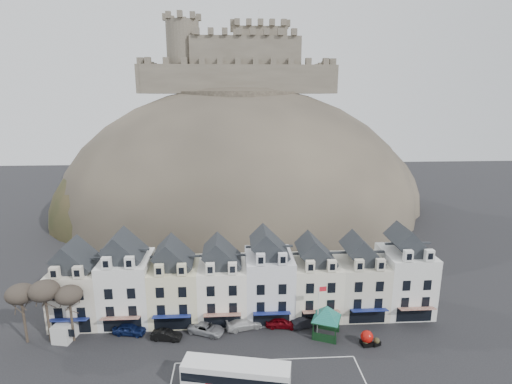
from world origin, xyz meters
TOP-DOWN VIEW (x-y plane):
  - coach_bay_markings at (2.00, 1.25)m, footprint 22.00×7.50m
  - townhouse_terrace at (0.15, 15.97)m, footprint 54.40×9.35m
  - castle_hill at (1.25, 68.95)m, footprint 100.00×76.00m
  - castle at (0.51, 75.93)m, footprint 50.20×22.20m
  - tree_left_far at (-29.00, 10.50)m, footprint 3.61×3.61m
  - tree_left_mid at (-26.00, 10.50)m, footprint 3.78×3.78m
  - tree_left_near at (-23.00, 10.50)m, footprint 3.43×3.43m
  - bus at (-1.65, 0.06)m, footprint 12.16×5.10m
  - bus_shelter at (10.52, 9.50)m, footprint 6.57×6.57m
  - red_buoy at (15.38, 7.25)m, footprint 1.62×1.62m
  - flagpole at (9.42, 9.43)m, footprint 1.09×0.19m
  - white_van at (-23.98, 12.00)m, footprint 3.24×5.58m
  - planter_west at (15.19, 7.00)m, footprint 1.04×0.69m
  - planter_east at (16.62, 7.00)m, footprint 1.25×0.94m
  - car_navy at (-16.00, 11.53)m, footprint 4.64×2.52m
  - car_black at (-10.80, 9.96)m, footprint 4.21×2.04m
  - car_silver at (-5.60, 11.13)m, footprint 5.40×4.00m
  - car_white at (-0.40, 12.00)m, footprint 5.50×3.27m
  - car_maroon at (4.80, 12.00)m, footprint 4.60×2.29m
  - car_charcoal at (8.45, 12.00)m, footprint 4.88×2.64m

SIDE VIEW (x-z plane):
  - coach_bay_markings at x=2.00m, z-range -0.01..0.01m
  - castle_hill at x=1.25m, z-range -33.89..34.11m
  - planter_west at x=15.19m, z-range -0.02..0.93m
  - planter_east at x=16.62m, z-range -0.02..1.10m
  - car_black at x=-10.80m, z-range 0.00..1.33m
  - car_silver at x=-5.60m, z-range 0.00..1.38m
  - car_white at x=-0.40m, z-range 0.00..1.49m
  - car_navy at x=-16.00m, z-range 0.00..1.50m
  - car_maroon at x=4.80m, z-range 0.00..1.51m
  - car_charcoal at x=8.45m, z-range 0.00..1.53m
  - red_buoy at x=15.38m, z-range 0.02..2.03m
  - white_van at x=-23.98m, z-range 0.00..2.39m
  - bus at x=-1.65m, z-range 0.18..3.52m
  - bus_shelter at x=10.52m, z-range 1.25..5.76m
  - flagpole at x=9.42m, z-range 0.54..8.08m
  - townhouse_terrace at x=0.15m, z-range -0.60..11.20m
  - tree_left_near at x=-23.00m, z-range 2.64..10.47m
  - tree_left_far at x=-29.00m, z-range 2.78..11.02m
  - tree_left_mid at x=-26.00m, z-range 2.92..11.56m
  - castle at x=0.51m, z-range 29.19..51.19m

